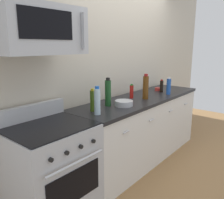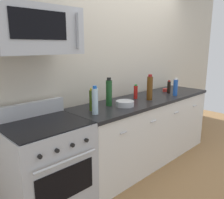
# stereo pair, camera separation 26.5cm
# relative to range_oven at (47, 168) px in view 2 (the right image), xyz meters

# --- Properties ---
(ground_plane) EXTENTS (6.51, 6.51, 0.00)m
(ground_plane) POSITION_rel_range_oven_xyz_m (1.54, -0.00, -0.47)
(ground_plane) COLOR olive
(back_wall) EXTENTS (5.43, 0.10, 2.70)m
(back_wall) POSITION_rel_range_oven_xyz_m (1.54, 0.41, 0.88)
(back_wall) COLOR beige
(back_wall) RESTS_ON ground_plane
(counter_unit) EXTENTS (2.34, 0.66, 0.92)m
(counter_unit) POSITION_rel_range_oven_xyz_m (1.54, -0.00, -0.01)
(counter_unit) COLOR silver
(counter_unit) RESTS_ON ground_plane
(range_oven) EXTENTS (0.76, 0.69, 1.07)m
(range_oven) POSITION_rel_range_oven_xyz_m (0.00, 0.00, 0.00)
(range_oven) COLOR #B7BABF
(range_oven) RESTS_ON ground_plane
(microwave) EXTENTS (0.74, 0.44, 0.40)m
(microwave) POSITION_rel_range_oven_xyz_m (0.00, 0.04, 1.28)
(microwave) COLOR #B7BABF
(bottle_soy_sauce_dark) EXTENTS (0.05, 0.05, 0.20)m
(bottle_soy_sauce_dark) POSITION_rel_range_oven_xyz_m (2.05, -0.03, 0.54)
(bottle_soy_sauce_dark) COLOR black
(bottle_soy_sauce_dark) RESTS_ON countertop_slab
(bottle_wine_green) EXTENTS (0.07, 0.07, 0.34)m
(bottle_wine_green) POSITION_rel_range_oven_xyz_m (0.89, 0.06, 0.61)
(bottle_wine_green) COLOR #19471E
(bottle_wine_green) RESTS_ON countertop_slab
(bottle_olive_oil) EXTENTS (0.06, 0.06, 0.25)m
(bottle_olive_oil) POSITION_rel_range_oven_xyz_m (0.60, 0.03, 0.57)
(bottle_olive_oil) COLOR #385114
(bottle_olive_oil) RESTS_ON countertop_slab
(bottle_wine_amber) EXTENTS (0.08, 0.08, 0.34)m
(bottle_wine_amber) POSITION_rel_range_oven_xyz_m (1.49, -0.09, 0.61)
(bottle_wine_amber) COLOR #59330F
(bottle_wine_amber) RESTS_ON countertop_slab
(bottle_soda_blue) EXTENTS (0.06, 0.06, 0.25)m
(bottle_soda_blue) POSITION_rel_range_oven_xyz_m (1.97, -0.19, 0.57)
(bottle_soda_blue) COLOR #1E4CA5
(bottle_soda_blue) RESTS_ON countertop_slab
(bottle_hot_sauce_red) EXTENTS (0.05, 0.05, 0.19)m
(bottle_hot_sauce_red) POSITION_rel_range_oven_xyz_m (1.41, 0.08, 0.54)
(bottle_hot_sauce_red) COLOR #B21914
(bottle_hot_sauce_red) RESTS_ON countertop_slab
(bottle_water_clear) EXTENTS (0.06, 0.06, 0.30)m
(bottle_water_clear) POSITION_rel_range_oven_xyz_m (0.54, -0.10, 0.59)
(bottle_water_clear) COLOR silver
(bottle_water_clear) RESTS_ON countertop_slab
(bowl_steel_prep) EXTENTS (0.22, 0.22, 0.06)m
(bowl_steel_prep) POSITION_rel_range_oven_xyz_m (1.01, -0.09, 0.49)
(bowl_steel_prep) COLOR #B2B5BA
(bowl_steel_prep) RESTS_ON countertop_slab
(bowl_red_small) EXTENTS (0.10, 0.10, 0.05)m
(bowl_red_small) POSITION_rel_range_oven_xyz_m (2.14, 0.07, 0.48)
(bowl_red_small) COLOR #B72D28
(bowl_red_small) RESTS_ON countertop_slab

